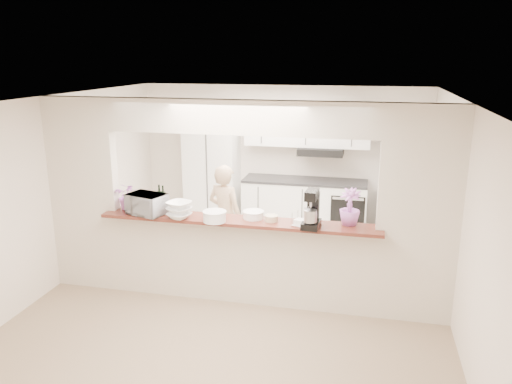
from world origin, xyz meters
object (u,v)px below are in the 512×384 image
(refrigerator, at_px, (402,191))
(person, at_px, (225,217))
(toaster_oven, at_px, (147,204))
(stand_mixer, at_px, (312,210))

(refrigerator, distance_m, person, 3.02)
(toaster_oven, xyz_separation_m, stand_mixer, (2.03, -0.04, 0.07))
(stand_mixer, height_order, person, stand_mixer)
(toaster_oven, height_order, person, person)
(toaster_oven, distance_m, person, 1.36)
(refrigerator, height_order, stand_mixer, refrigerator)
(refrigerator, bearing_deg, person, -146.56)
(toaster_oven, distance_m, stand_mixer, 2.04)
(refrigerator, xyz_separation_m, person, (-2.52, -1.66, -0.10))
(toaster_oven, bearing_deg, person, 74.36)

